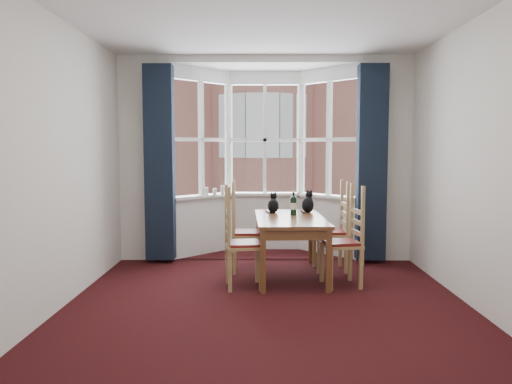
{
  "coord_description": "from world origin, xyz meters",
  "views": [
    {
      "loc": [
        -0.07,
        -4.61,
        1.55
      ],
      "look_at": [
        -0.12,
        1.05,
        1.05
      ],
      "focal_mm": 35.0,
      "sensor_mm": 36.0,
      "label": 1
    }
  ],
  "objects_px": {
    "candle_extra": "(223,190)",
    "candle_short": "(215,192)",
    "dining_table": "(290,224)",
    "chair_left_near": "(236,246)",
    "chair_left_far": "(241,234)",
    "cat_right": "(308,204)",
    "chair_right_far": "(337,233)",
    "cat_left": "(273,205)",
    "candle_tall": "(206,191)",
    "chair_right_near": "(349,244)",
    "wine_bottle": "(293,205)"
  },
  "relations": [
    {
      "from": "candle_extra",
      "to": "candle_short",
      "type": "bearing_deg",
      "value": -170.09
    },
    {
      "from": "chair_left_near",
      "to": "candle_tall",
      "type": "xyz_separation_m",
      "value": [
        -0.52,
        1.77,
        0.45
      ]
    },
    {
      "from": "cat_right",
      "to": "chair_left_far",
      "type": "bearing_deg",
      "value": -166.95
    },
    {
      "from": "dining_table",
      "to": "chair_left_far",
      "type": "distance_m",
      "value": 0.67
    },
    {
      "from": "cat_right",
      "to": "candle_short",
      "type": "relative_size",
      "value": 3.15
    },
    {
      "from": "dining_table",
      "to": "candle_short",
      "type": "distance_m",
      "value": 1.68
    },
    {
      "from": "candle_tall",
      "to": "candle_extra",
      "type": "xyz_separation_m",
      "value": [
        0.24,
        0.05,
        0.01
      ]
    },
    {
      "from": "chair_left_far",
      "to": "cat_left",
      "type": "xyz_separation_m",
      "value": [
        0.41,
        0.16,
        0.36
      ]
    },
    {
      "from": "chair_left_far",
      "to": "cat_right",
      "type": "height_order",
      "value": "cat_right"
    },
    {
      "from": "candle_tall",
      "to": "cat_left",
      "type": "bearing_deg",
      "value": -42.07
    },
    {
      "from": "dining_table",
      "to": "candle_tall",
      "type": "distance_m",
      "value": 1.74
    },
    {
      "from": "chair_right_near",
      "to": "chair_right_far",
      "type": "xyz_separation_m",
      "value": [
        -0.02,
        0.71,
        0.0
      ]
    },
    {
      "from": "chair_left_far",
      "to": "cat_left",
      "type": "bearing_deg",
      "value": 21.58
    },
    {
      "from": "cat_left",
      "to": "dining_table",
      "type": "bearing_deg",
      "value": -65.32
    },
    {
      "from": "wine_bottle",
      "to": "candle_short",
      "type": "bearing_deg",
      "value": 134.12
    },
    {
      "from": "dining_table",
      "to": "candle_extra",
      "type": "relative_size",
      "value": 11.19
    },
    {
      "from": "chair_right_near",
      "to": "candle_extra",
      "type": "xyz_separation_m",
      "value": [
        -1.55,
        1.72,
        0.47
      ]
    },
    {
      "from": "cat_right",
      "to": "chair_right_near",
      "type": "bearing_deg",
      "value": -65.55
    },
    {
      "from": "dining_table",
      "to": "wine_bottle",
      "type": "distance_m",
      "value": 0.29
    },
    {
      "from": "chair_left_far",
      "to": "candle_extra",
      "type": "xyz_separation_m",
      "value": [
        -0.31,
        1.07,
        0.47
      ]
    },
    {
      "from": "dining_table",
      "to": "chair_right_far",
      "type": "height_order",
      "value": "chair_right_far"
    },
    {
      "from": "chair_right_near",
      "to": "candle_extra",
      "type": "relative_size",
      "value": 6.72
    },
    {
      "from": "chair_left_far",
      "to": "cat_left",
      "type": "height_order",
      "value": "cat_left"
    },
    {
      "from": "wine_bottle",
      "to": "candle_short",
      "type": "height_order",
      "value": "wine_bottle"
    },
    {
      "from": "chair_left_far",
      "to": "wine_bottle",
      "type": "bearing_deg",
      "value": -4.88
    },
    {
      "from": "wine_bottle",
      "to": "candle_short",
      "type": "distance_m",
      "value": 1.55
    },
    {
      "from": "dining_table",
      "to": "chair_right_far",
      "type": "distance_m",
      "value": 0.72
    },
    {
      "from": "chair_right_far",
      "to": "wine_bottle",
      "type": "distance_m",
      "value": 0.69
    },
    {
      "from": "chair_left_near",
      "to": "candle_extra",
      "type": "bearing_deg",
      "value": 98.72
    },
    {
      "from": "cat_left",
      "to": "candle_tall",
      "type": "bearing_deg",
      "value": 137.93
    },
    {
      "from": "chair_right_far",
      "to": "wine_bottle",
      "type": "xyz_separation_m",
      "value": [
        -0.57,
        -0.12,
        0.38
      ]
    },
    {
      "from": "chair_right_near",
      "to": "candle_short",
      "type": "bearing_deg",
      "value": 134.39
    },
    {
      "from": "cat_left",
      "to": "cat_right",
      "type": "bearing_deg",
      "value": 4.67
    },
    {
      "from": "chair_right_far",
      "to": "cat_right",
      "type": "bearing_deg",
      "value": 159.42
    },
    {
      "from": "chair_left_near",
      "to": "candle_short",
      "type": "height_order",
      "value": "candle_short"
    },
    {
      "from": "chair_left_near",
      "to": "chair_right_near",
      "type": "xyz_separation_m",
      "value": [
        1.27,
        0.09,
        0.0
      ]
    },
    {
      "from": "chair_left_far",
      "to": "wine_bottle",
      "type": "relative_size",
      "value": 3.11
    },
    {
      "from": "chair_left_near",
      "to": "chair_right_far",
      "type": "bearing_deg",
      "value": 32.72
    },
    {
      "from": "cat_left",
      "to": "candle_tall",
      "type": "distance_m",
      "value": 1.29
    },
    {
      "from": "chair_left_far",
      "to": "candle_short",
      "type": "bearing_deg",
      "value": 111.82
    },
    {
      "from": "chair_left_far",
      "to": "wine_bottle",
      "type": "distance_m",
      "value": 0.76
    },
    {
      "from": "cat_right",
      "to": "candle_tall",
      "type": "relative_size",
      "value": 2.72
    },
    {
      "from": "dining_table",
      "to": "chair_left_far",
      "type": "bearing_deg",
      "value": 157.37
    },
    {
      "from": "dining_table",
      "to": "chair_right_near",
      "type": "distance_m",
      "value": 0.78
    },
    {
      "from": "dining_table",
      "to": "chair_right_far",
      "type": "bearing_deg",
      "value": 26.76
    },
    {
      "from": "chair_right_near",
      "to": "cat_right",
      "type": "distance_m",
      "value": 1.0
    },
    {
      "from": "dining_table",
      "to": "chair_left_near",
      "type": "height_order",
      "value": "chair_left_near"
    },
    {
      "from": "chair_left_near",
      "to": "chair_left_far",
      "type": "bearing_deg",
      "value": 87.72
    },
    {
      "from": "chair_right_far",
      "to": "candle_extra",
      "type": "bearing_deg",
      "value": 146.52
    },
    {
      "from": "dining_table",
      "to": "cat_left",
      "type": "height_order",
      "value": "cat_left"
    }
  ]
}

